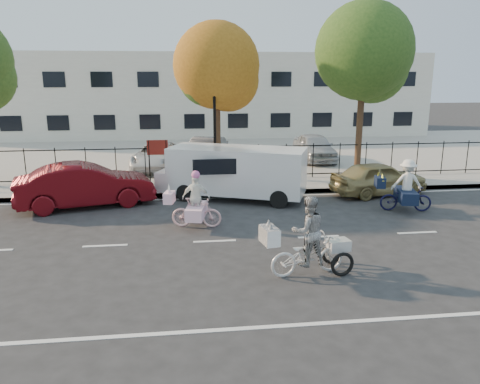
{
  "coord_description": "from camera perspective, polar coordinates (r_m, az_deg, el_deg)",
  "views": [
    {
      "loc": [
        -0.78,
        -12.37,
        4.57
      ],
      "look_at": [
        0.86,
        1.2,
        1.1
      ],
      "focal_mm": 35.0,
      "sensor_mm": 36.0,
      "label": 1
    }
  ],
  "objects": [
    {
      "name": "white_van",
      "position": [
        17.32,
        -0.7,
        2.57
      ],
      "size": [
        5.89,
        3.53,
        1.93
      ],
      "rotation": [
        0.0,
        0.0,
        -0.38
      ],
      "color": "white",
      "rests_on": "ground"
    },
    {
      "name": "tree_mid",
      "position": [
        20.57,
        -2.47,
        14.65
      ],
      "size": [
        3.69,
        3.68,
        6.75
      ],
      "color": "#442D1D",
      "rests_on": "ground"
    },
    {
      "name": "lot_car_c",
      "position": [
        23.14,
        -4.18,
        4.89
      ],
      "size": [
        2.58,
        4.36,
        1.36
      ],
      "primitive_type": "imported",
      "rotation": [
        0.0,
        0.0,
        -0.3
      ],
      "color": "#4C4F54",
      "rests_on": "parking_lot"
    },
    {
      "name": "ground",
      "position": [
        13.21,
        -3.11,
        -6.02
      ],
      "size": [
        120.0,
        120.0,
        0.0
      ],
      "primitive_type": "plane",
      "color": "#333334"
    },
    {
      "name": "road_markings",
      "position": [
        13.21,
        -3.11,
        -6.0
      ],
      "size": [
        60.0,
        9.52,
        0.01
      ],
      "primitive_type": null,
      "color": "silver",
      "rests_on": "ground"
    },
    {
      "name": "zebra_trike",
      "position": [
        10.99,
        8.28,
        -6.36
      ],
      "size": [
        2.21,
        1.08,
        1.89
      ],
      "rotation": [
        0.0,
        0.0,
        1.75
      ],
      "color": "silver",
      "rests_on": "ground"
    },
    {
      "name": "lot_car_b",
      "position": [
        22.85,
        -10.07,
        4.41
      ],
      "size": [
        2.57,
        4.59,
        1.21
      ],
      "primitive_type": "imported",
      "rotation": [
        0.0,
        0.0,
        -0.13
      ],
      "color": "silver",
      "rests_on": "parking_lot"
    },
    {
      "name": "parking_lot",
      "position": [
        27.74,
        -5.23,
        4.85
      ],
      "size": [
        60.0,
        15.6,
        0.15
      ],
      "primitive_type": "cube",
      "color": "#A8A399",
      "rests_on": "ground"
    },
    {
      "name": "lot_car_d",
      "position": [
        24.81,
        9.06,
        5.43
      ],
      "size": [
        1.69,
        4.11,
        1.39
      ],
      "primitive_type": "imported",
      "rotation": [
        0.0,
        0.0,
        -0.01
      ],
      "color": "#AEB2B6",
      "rests_on": "parking_lot"
    },
    {
      "name": "iron_fence",
      "position": [
        19.92,
        -4.56,
        3.58
      ],
      "size": [
        58.0,
        0.06,
        1.5
      ],
      "primitive_type": null,
      "color": "black",
      "rests_on": "sidewalk"
    },
    {
      "name": "tree_east",
      "position": [
        21.22,
        15.18,
        15.72
      ],
      "size": [
        4.12,
        4.12,
        7.56
      ],
      "color": "#442D1D",
      "rests_on": "ground"
    },
    {
      "name": "street_sign",
      "position": [
        19.45,
        -10.01,
        4.7
      ],
      "size": [
        0.85,
        0.06,
        1.8
      ],
      "color": "black",
      "rests_on": "sidewalk"
    },
    {
      "name": "gold_sedan",
      "position": [
        18.86,
        16.58,
        1.63
      ],
      "size": [
        4.04,
        2.34,
        1.29
      ],
      "primitive_type": "imported",
      "rotation": [
        0.0,
        0.0,
        1.8
      ],
      "color": "#9D8D55",
      "rests_on": "ground"
    },
    {
      "name": "red_sedan",
      "position": [
        17.26,
        -18.32,
        0.8
      ],
      "size": [
        4.94,
        2.79,
        1.54
      ],
      "primitive_type": "imported",
      "rotation": [
        0.0,
        0.0,
        1.83
      ],
      "color": "#580A0F",
      "rests_on": "ground"
    },
    {
      "name": "lamppost",
      "position": [
        19.27,
        -3.13,
        9.88
      ],
      "size": [
        0.36,
        0.36,
        4.33
      ],
      "color": "black",
      "rests_on": "sidewalk"
    },
    {
      "name": "sidewalk",
      "position": [
        19.02,
        -4.36,
        0.53
      ],
      "size": [
        60.0,
        2.2,
        0.15
      ],
      "primitive_type": "cube",
      "color": "#A8A399",
      "rests_on": "ground"
    },
    {
      "name": "curb",
      "position": [
        18.0,
        -4.21,
        -0.25
      ],
      "size": [
        60.0,
        0.1,
        0.15
      ],
      "primitive_type": "cube",
      "color": "#A8A399",
      "rests_on": "ground"
    },
    {
      "name": "unicorn_bike",
      "position": [
        14.25,
        -5.46,
        -1.77
      ],
      "size": [
        1.79,
        1.27,
        1.77
      ],
      "rotation": [
        0.0,
        0.0,
        1.36
      ],
      "color": "#F7BCC1",
      "rests_on": "ground"
    },
    {
      "name": "building",
      "position": [
        37.41,
        -5.84,
        11.76
      ],
      "size": [
        34.0,
        10.0,
        6.0
      ],
      "primitive_type": "cube",
      "color": "silver",
      "rests_on": "ground"
    },
    {
      "name": "bull_bike",
      "position": [
        16.83,
        19.52,
        0.16
      ],
      "size": [
        1.98,
        1.38,
        1.79
      ],
      "rotation": [
        0.0,
        0.0,
        1.35
      ],
      "color": "black",
      "rests_on": "ground"
    }
  ]
}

